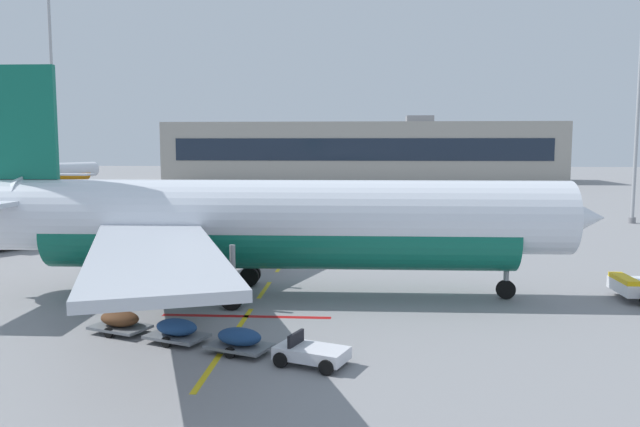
{
  "coord_description": "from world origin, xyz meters",
  "views": [
    {
      "loc": [
        23.45,
        -6.42,
        7.97
      ],
      "look_at": [
        21.04,
        28.47,
        4.19
      ],
      "focal_mm": 35.18,
      "sensor_mm": 36.0,
      "label": 1
    }
  ],
  "objects_px": {
    "fuel_service_truck": "(10,228)",
    "apron_light_mast_near": "(51,60)",
    "baggage_train": "(208,335)",
    "airliner_mid_left": "(44,173)",
    "airliner_foreground": "(268,223)"
  },
  "relations": [
    {
      "from": "airliner_mid_left",
      "to": "fuel_service_truck",
      "type": "xyz_separation_m",
      "value": [
        32.24,
        -66.93,
        -1.39
      ]
    },
    {
      "from": "airliner_foreground",
      "to": "apron_light_mast_near",
      "type": "height_order",
      "value": "apron_light_mast_near"
    },
    {
      "from": "fuel_service_truck",
      "to": "airliner_foreground",
      "type": "bearing_deg",
      "value": -31.65
    },
    {
      "from": "airliner_foreground",
      "to": "baggage_train",
      "type": "relative_size",
      "value": 3.06
    },
    {
      "from": "airliner_mid_left",
      "to": "baggage_train",
      "type": "height_order",
      "value": "airliner_mid_left"
    },
    {
      "from": "airliner_mid_left",
      "to": "baggage_train",
      "type": "xyz_separation_m",
      "value": [
        53.36,
        -89.39,
        -2.5
      ]
    },
    {
      "from": "baggage_train",
      "to": "airliner_mid_left",
      "type": "bearing_deg",
      "value": 120.84
    },
    {
      "from": "fuel_service_truck",
      "to": "baggage_train",
      "type": "distance_m",
      "value": 30.85
    },
    {
      "from": "fuel_service_truck",
      "to": "airliner_mid_left",
      "type": "bearing_deg",
      "value": 115.72
    },
    {
      "from": "airliner_foreground",
      "to": "airliner_mid_left",
      "type": "relative_size",
      "value": 1.34
    },
    {
      "from": "airliner_mid_left",
      "to": "airliner_foreground",
      "type": "bearing_deg",
      "value": -55.96
    },
    {
      "from": "apron_light_mast_near",
      "to": "fuel_service_truck",
      "type": "bearing_deg",
      "value": -70.14
    },
    {
      "from": "fuel_service_truck",
      "to": "apron_light_mast_near",
      "type": "relative_size",
      "value": 0.24
    },
    {
      "from": "fuel_service_truck",
      "to": "baggage_train",
      "type": "bearing_deg",
      "value": -46.75
    },
    {
      "from": "airliner_mid_left",
      "to": "baggage_train",
      "type": "relative_size",
      "value": 2.28
    }
  ]
}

